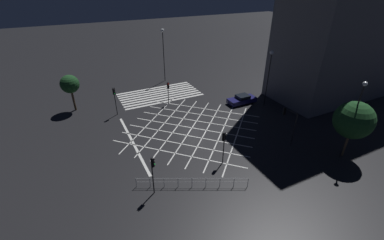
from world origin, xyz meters
name	(u,v)px	position (x,y,z in m)	size (l,w,h in m)	color
ground_plane	(192,128)	(0.00, 0.00, 0.00)	(200.00, 200.00, 0.00)	black
road_markings	(169,106)	(0.36, -7.39, 0.00)	(20.05, 25.80, 0.01)	silver
traffic_light_se_cross	(115,96)	(8.04, -8.10, 2.96)	(0.36, 0.39, 4.15)	black
traffic_light_ne_main	(153,168)	(8.23, 8.96, 2.86)	(0.39, 0.36, 4.01)	black
traffic_light_median_north	(224,141)	(0.31, 7.93, 2.70)	(0.36, 0.39, 3.77)	black
traffic_light_nw_cross	(289,118)	(-8.74, 7.71, 3.11)	(0.36, 2.15, 4.26)	black
traffic_light_median_south	(168,89)	(0.00, -8.20, 2.55)	(0.36, 0.39, 3.56)	black
street_lamp_east	(163,43)	(-3.21, -18.22, 7.09)	(0.59, 0.59, 9.58)	black
street_lamp_west	(270,65)	(-13.09, -1.19, 6.41)	(0.60, 0.60, 8.50)	black
street_lamp_far	(356,111)	(-11.92, 12.89, 5.75)	(0.45, 0.45, 8.82)	black
street_tree_near	(354,120)	(-12.45, 12.74, 4.45)	(3.98, 3.98, 6.45)	brown
street_tree_far	(70,84)	(13.31, -12.44, 4.07)	(2.61, 2.61, 5.42)	brown
waiting_car	(242,99)	(-10.41, -3.34, 0.64)	(4.59, 1.86, 1.36)	#191951
pedestrian_railing	(192,181)	(4.84, 9.80, 0.67)	(9.49, 4.71, 1.05)	#9EA0A5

